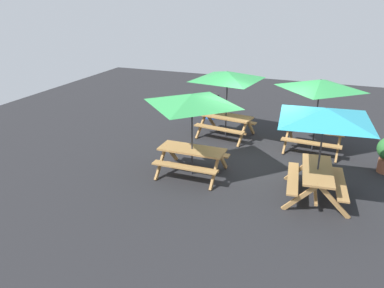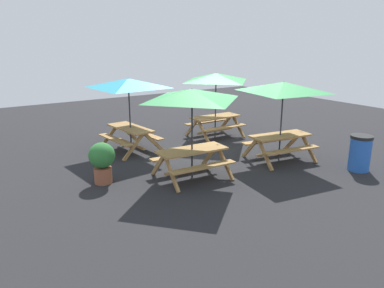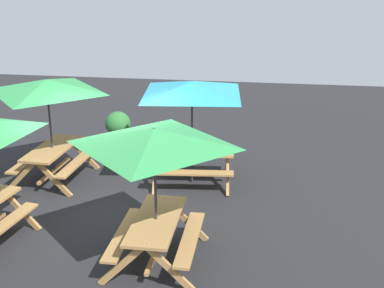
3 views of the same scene
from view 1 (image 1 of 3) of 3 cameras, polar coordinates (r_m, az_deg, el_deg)
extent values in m
plane|color=#232326|center=(11.27, 9.31, -2.93)|extent=(24.00, 24.00, 0.00)
cube|color=#A87A44|center=(9.52, 18.60, -3.78)|extent=(0.88, 1.86, 0.05)
cube|color=#A87A44|center=(9.70, 21.63, -5.63)|extent=(0.44, 1.82, 0.04)
cube|color=#A87A44|center=(9.62, 15.12, -5.02)|extent=(0.44, 1.82, 0.04)
cube|color=#A87A44|center=(9.03, 20.80, -8.21)|extent=(0.80, 0.14, 0.81)
cube|color=#A87A44|center=(8.97, 16.14, -7.80)|extent=(0.80, 0.14, 0.81)
cube|color=#A87A44|center=(10.41, 20.21, -4.00)|extent=(0.80, 0.14, 0.81)
cube|color=#A87A44|center=(10.36, 16.20, -3.61)|extent=(0.80, 0.14, 0.81)
cube|color=#A87A44|center=(9.75, 18.23, -6.54)|extent=(0.23, 1.56, 0.06)
cylinder|color=#2D2D33|center=(9.36, 18.90, -1.52)|extent=(0.04, 0.04, 2.30)
pyramid|color=teal|center=(9.02, 19.68, 4.38)|extent=(2.81, 2.81, 0.28)
cube|color=#A87A44|center=(12.39, 18.18, 2.26)|extent=(1.84, 0.81, 0.05)
cube|color=#A87A44|center=(11.97, 17.67, 0.15)|extent=(1.81, 0.37, 0.04)
cube|color=#A87A44|center=(13.00, 18.35, 1.79)|extent=(1.81, 0.37, 0.04)
cube|color=#A87A44|center=(12.27, 14.16, 0.67)|extent=(0.11, 0.80, 0.81)
cube|color=#A87A44|center=(12.95, 14.80, 1.73)|extent=(0.11, 0.80, 0.81)
cube|color=#A87A44|center=(12.13, 21.37, -0.48)|extent=(0.11, 0.80, 0.81)
cube|color=#A87A44|center=(12.81, 21.64, 0.66)|extent=(0.11, 0.80, 0.81)
cube|color=#A87A44|center=(12.57, 17.90, 0.03)|extent=(1.56, 0.16, 0.06)
cylinder|color=#2D2D33|center=(12.27, 18.40, 4.06)|extent=(0.04, 0.04, 2.30)
pyramid|color=green|center=(12.01, 18.98, 8.64)|extent=(2.12, 2.12, 0.28)
cube|color=#A87A44|center=(10.19, 0.00, -0.83)|extent=(1.80, 0.70, 0.05)
cube|color=#A87A44|center=(9.84, -1.16, -3.55)|extent=(1.80, 0.26, 0.04)
cube|color=#A87A44|center=(10.78, 1.06, -1.20)|extent=(1.80, 0.26, 0.04)
cube|color=#A87A44|center=(10.32, -4.78, -2.85)|extent=(0.06, 0.80, 0.81)
cube|color=#A87A44|center=(10.93, -3.12, -1.35)|extent=(0.06, 0.80, 0.81)
cube|color=#A87A44|center=(9.80, 3.49, -4.24)|extent=(0.06, 0.80, 0.81)
cube|color=#A87A44|center=(10.43, 4.73, -2.58)|extent=(0.06, 0.80, 0.81)
cube|color=#A87A44|center=(10.40, 0.00, -3.47)|extent=(1.56, 0.07, 0.06)
cylinder|color=#2D2D33|center=(10.04, 0.00, 1.32)|extent=(0.04, 0.04, 2.30)
pyramid|color=green|center=(9.73, 0.00, 6.90)|extent=(2.00, 2.00, 0.28)
cube|color=#A87A44|center=(13.03, 5.22, 4.24)|extent=(1.88, 0.96, 0.05)
cube|color=#A87A44|center=(12.65, 4.13, 2.33)|extent=(1.82, 0.52, 0.04)
cube|color=#A87A44|center=(13.59, 6.15, 3.68)|extent=(1.82, 0.52, 0.04)
cube|color=#A87A44|center=(13.16, 1.41, 2.81)|extent=(0.18, 0.80, 0.81)
cube|color=#A87A44|center=(13.77, 2.85, 3.68)|extent=(0.18, 0.80, 0.81)
cube|color=#A87A44|center=(12.54, 7.70, 1.63)|extent=(0.18, 0.80, 0.81)
cube|color=#A87A44|center=(13.18, 8.91, 2.58)|extent=(0.18, 0.80, 0.81)
cube|color=#A87A44|center=(13.19, 5.14, 2.09)|extent=(1.55, 0.30, 0.06)
cylinder|color=#2D2D33|center=(12.91, 5.28, 5.97)|extent=(0.04, 0.04, 2.30)
pyramid|color=green|center=(12.67, 5.44, 10.36)|extent=(2.80, 2.80, 0.28)
cylinder|color=blue|center=(15.12, 3.00, 5.67)|extent=(0.56, 0.56, 0.90)
cylinder|color=black|center=(14.99, 3.04, 7.47)|extent=(0.59, 0.59, 0.08)
camera|label=2|loc=(19.91, 35.91, 14.62)|focal=35.00mm
camera|label=3|loc=(13.01, -38.12, 17.97)|focal=50.00mm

